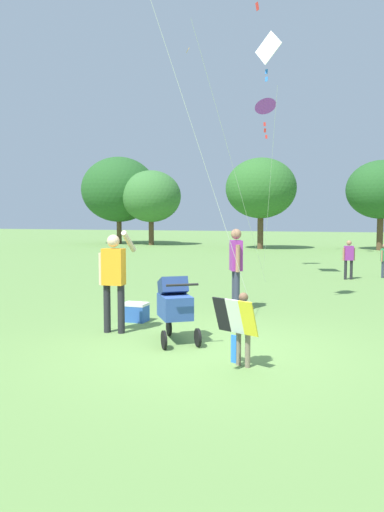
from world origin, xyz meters
name	(u,v)px	position (x,y,z in m)	size (l,w,h in m)	color
ground_plane	(207,349)	(0.00, 0.00, 0.00)	(120.00, 120.00, 0.00)	#668E47
treeline_distant	(317,187)	(-0.59, 25.24, 3.81)	(37.28, 7.70, 6.45)	brown
child_with_butterfly_kite	(241,322)	(0.68, -0.69, 0.59)	(0.64, 0.47, 0.97)	#7F705B
person_adult_flyer	(114,274)	(-1.79, 0.51, 1.00)	(0.54, 0.53, 1.73)	#232328
stroller	(175,303)	(-0.61, 0.27, 0.61)	(0.89, 1.06, 1.03)	black
kite_orange_delta	(265,107)	(-1.22, 11.02, 5.83)	(1.51, 4.01, 6.14)	purple
kite_blue_high	(266,54)	(-0.62, 7.85, 6.66)	(1.71, 3.71, 7.43)	white
person_red_shirt	(349,256)	(1.77, 9.28, 0.72)	(0.37, 0.26, 1.22)	#232328
person_couple_left	(384,258)	(2.85, 10.12, 0.64)	(0.25, 0.30, 1.09)	#33384C
person_kid_running	(236,262)	(-0.33, 3.14, 1.00)	(0.35, 0.51, 1.70)	#33384C
cooler_box	(135,312)	(-1.85, 1.46, 0.18)	(0.45, 0.33, 0.35)	#2D5BB7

